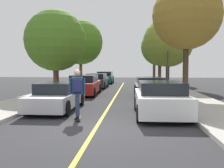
{
  "coord_description": "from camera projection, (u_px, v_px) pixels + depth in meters",
  "views": [
    {
      "loc": [
        1.18,
        -7.62,
        1.93
      ],
      "look_at": [
        -0.26,
        9.09,
        0.8
      ],
      "focal_mm": 39.46,
      "sensor_mm": 36.0,
      "label": 1
    }
  ],
  "objects": [
    {
      "name": "parked_car_right_nearest",
      "position": [
        160.0,
        99.0,
        9.83
      ],
      "size": [
        2.05,
        4.05,
        1.37
      ],
      "color": "white",
      "rests_on": "ground"
    },
    {
      "name": "skateboarder",
      "position": [
        77.0,
        90.0,
        8.98
      ],
      "size": [
        0.59,
        0.71,
        1.76
      ],
      "color": "black",
      "rests_on": "skateboard"
    },
    {
      "name": "parked_car_left_near",
      "position": [
        85.0,
        85.0,
        17.48
      ],
      "size": [
        2.03,
        4.74,
        1.4
      ],
      "color": "maroon",
      "rests_on": "ground"
    },
    {
      "name": "street_tree_right_near",
      "position": [
        168.0,
        42.0,
        22.01
      ],
      "size": [
        4.47,
        4.47,
        6.31
      ],
      "color": "#3D2D1E",
      "rests_on": "sidewalk_right"
    },
    {
      "name": "ground",
      "position": [
        96.0,
        128.0,
        7.8
      ],
      "size": [
        80.0,
        80.0,
        0.0
      ],
      "primitive_type": "plane",
      "color": "#2D2D30"
    },
    {
      "name": "center_line",
      "position": [
        108.0,
        108.0,
        11.78
      ],
      "size": [
        0.12,
        39.2,
        0.01
      ],
      "primitive_type": "cube",
      "color": "gold",
      "rests_on": "ground"
    },
    {
      "name": "street_tree_left_nearest",
      "position": [
        55.0,
        41.0,
        17.28
      ],
      "size": [
        4.3,
        4.3,
        5.84
      ],
      "color": "#4C3823",
      "rests_on": "sidewalk_left"
    },
    {
      "name": "street_tree_right_far",
      "position": [
        160.0,
        47.0,
        28.61
      ],
      "size": [
        4.4,
        4.4,
        6.39
      ],
      "color": "#3D2D1E",
      "rests_on": "sidewalk_right"
    },
    {
      "name": "street_tree_left_near",
      "position": [
        81.0,
        42.0,
        25.51
      ],
      "size": [
        4.61,
        4.61,
        6.71
      ],
      "color": "brown",
      "rests_on": "sidewalk_left"
    },
    {
      "name": "street_tree_right_farthest",
      "position": [
        154.0,
        49.0,
        36.18
      ],
      "size": [
        3.64,
        3.64,
        6.39
      ],
      "color": "#3D2D1E",
      "rests_on": "sidewalk_right"
    },
    {
      "name": "parked_car_right_near",
      "position": [
        150.0,
        87.0,
        16.05
      ],
      "size": [
        2.02,
        4.11,
        1.31
      ],
      "color": "black",
      "rests_on": "ground"
    },
    {
      "name": "skateboard",
      "position": [
        78.0,
        117.0,
        9.09
      ],
      "size": [
        0.38,
        0.87,
        0.1
      ],
      "color": "black",
      "rests_on": "ground"
    },
    {
      "name": "parked_car_left_far",
      "position": [
        97.0,
        81.0,
        23.45
      ],
      "size": [
        1.94,
        4.34,
        1.36
      ],
      "color": "#38383D",
      "rests_on": "ground"
    },
    {
      "name": "parked_car_left_farthest",
      "position": [
        105.0,
        77.0,
        30.2
      ],
      "size": [
        2.01,
        4.51,
        1.43
      ],
      "color": "#196066",
      "rests_on": "ground"
    },
    {
      "name": "street_tree_right_nearest",
      "position": [
        187.0,
        15.0,
        14.36
      ],
      "size": [
        4.0,
        4.0,
        6.85
      ],
      "color": "#3D2D1E",
      "rests_on": "sidewalk_right"
    },
    {
      "name": "parked_car_left_nearest",
      "position": [
        58.0,
        96.0,
        11.24
      ],
      "size": [
        1.83,
        4.26,
        1.25
      ],
      "color": "#B7B7BC",
      "rests_on": "ground"
    },
    {
      "name": "streetlamp",
      "position": [
        168.0,
        54.0,
        20.19
      ],
      "size": [
        0.36,
        0.24,
        4.96
      ],
      "color": "#38383D",
      "rests_on": "sidewalk_right"
    }
  ]
}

